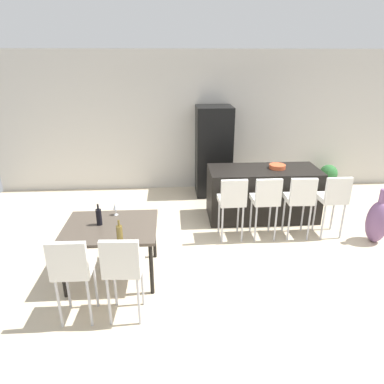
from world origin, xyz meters
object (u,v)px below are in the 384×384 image
at_px(bar_chair_right, 300,197).
at_px(floor_vase, 377,221).
at_px(bar_chair_far, 333,197).
at_px(wine_glass_left, 115,207).
at_px(bar_chair_left, 232,199).
at_px(dining_chair_near, 72,267).
at_px(refrigerator, 213,151).
at_px(fruit_bowl, 277,166).
at_px(kitchen_island, 262,193).
at_px(wine_bottle_inner, 120,233).
at_px(dining_table, 111,231).
at_px(bar_chair_middle, 266,198).
at_px(wine_bottle_far, 99,217).
at_px(potted_plant, 328,176).
at_px(dining_chair_far, 123,265).

height_order(bar_chair_right, floor_vase, bar_chair_right).
relative_size(bar_chair_far, wine_glass_left, 6.03).
distance_m(bar_chair_left, wine_glass_left, 1.79).
xyz_separation_m(bar_chair_far, floor_vase, (0.66, -0.22, -0.34)).
distance_m(bar_chair_right, dining_chair_near, 3.52).
bearing_deg(wine_glass_left, dining_chair_near, -104.23).
relative_size(refrigerator, fruit_bowl, 6.46).
xyz_separation_m(kitchen_island, bar_chair_left, (-0.69, -0.79, 0.24)).
bearing_deg(wine_bottle_inner, dining_table, 114.28).
distance_m(bar_chair_middle, wine_glass_left, 2.30).
height_order(bar_chair_right, wine_glass_left, bar_chair_right).
xyz_separation_m(wine_bottle_inner, wine_glass_left, (-0.15, 0.73, 0.02)).
distance_m(refrigerator, fruit_bowl, 1.57).
height_order(kitchen_island, wine_glass_left, kitchen_island).
bearing_deg(dining_chair_near, bar_chair_right, 29.32).
bearing_deg(bar_chair_far, floor_vase, -18.80).
bearing_deg(floor_vase, dining_chair_near, -160.62).
height_order(kitchen_island, dining_chair_near, dining_chair_near).
relative_size(wine_bottle_far, refrigerator, 0.16).
bearing_deg(wine_bottle_far, bar_chair_far, 13.52).
bearing_deg(wine_bottle_far, wine_bottle_inner, -54.61).
bearing_deg(bar_chair_middle, wine_bottle_far, -160.76).
bearing_deg(potted_plant, floor_vase, -95.25).
relative_size(bar_chair_left, wine_glass_left, 6.03).
distance_m(bar_chair_middle, dining_table, 2.43).
bearing_deg(bar_chair_left, wine_bottle_far, -155.86).
relative_size(dining_chair_near, wine_bottle_inner, 3.82).
height_order(bar_chair_middle, wine_bottle_far, bar_chair_middle).
bearing_deg(floor_vase, potted_plant, 84.75).
xyz_separation_m(kitchen_island, dining_table, (-2.42, -1.67, 0.21)).
bearing_deg(wine_glass_left, wine_bottle_far, -120.82).
bearing_deg(wine_bottle_inner, kitchen_island, 42.83).
distance_m(wine_glass_left, refrigerator, 3.07).
relative_size(kitchen_island, bar_chair_right, 1.84).
height_order(bar_chair_middle, refrigerator, refrigerator).
distance_m(bar_chair_left, potted_plant, 3.22).
bearing_deg(bar_chair_left, fruit_bowl, 41.22).
bearing_deg(bar_chair_right, bar_chair_far, -0.00).
bearing_deg(dining_chair_far, bar_chair_far, 29.23).
xyz_separation_m(bar_chair_right, wine_bottle_inner, (-2.62, -1.29, 0.15)).
relative_size(bar_chair_far, potted_plant, 1.81).
height_order(dining_table, refrigerator, refrigerator).
bearing_deg(fruit_bowl, dining_chair_far, -133.36).
xyz_separation_m(wine_bottle_far, floor_vase, (4.13, 0.61, -0.50)).
relative_size(bar_chair_far, fruit_bowl, 3.69).
height_order(bar_chair_middle, bar_chair_far, same).
bearing_deg(dining_table, wine_bottle_inner, -65.72).
relative_size(dining_chair_far, potted_plant, 1.81).
bearing_deg(kitchen_island, bar_chair_far, -40.69).
height_order(refrigerator, floor_vase, refrigerator).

